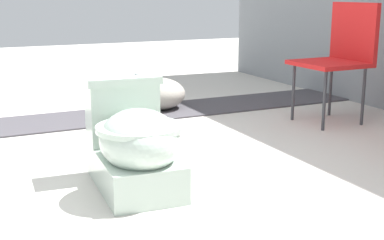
# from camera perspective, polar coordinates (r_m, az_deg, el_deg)

# --- Properties ---
(ground_plane) EXTENTS (14.00, 14.00, 0.00)m
(ground_plane) POSITION_cam_1_polar(r_m,az_deg,el_deg) (2.60, -10.74, -7.20)
(ground_plane) COLOR beige
(gravel_strip) EXTENTS (0.56, 8.00, 0.01)m
(gravel_strip) POSITION_cam_1_polar(r_m,az_deg,el_deg) (4.01, -8.98, 0.38)
(gravel_strip) COLOR #423F44
(gravel_strip) RESTS_ON ground
(toilet) EXTENTS (0.66, 0.42, 0.52)m
(toilet) POSITION_cam_1_polar(r_m,az_deg,el_deg) (2.51, -6.18, -2.47)
(toilet) COLOR #B2C6B7
(toilet) RESTS_ON ground
(folding_chair_left) EXTENTS (0.45, 0.45, 0.83)m
(folding_chair_left) POSITION_cam_1_polar(r_m,az_deg,el_deg) (3.91, 15.65, 7.23)
(folding_chair_left) COLOR red
(folding_chair_left) RESTS_ON ground
(boulder_near) EXTENTS (0.62, 0.62, 0.25)m
(boulder_near) POSITION_cam_1_polar(r_m,az_deg,el_deg) (4.21, -3.72, 2.81)
(boulder_near) COLOR gray
(boulder_near) RESTS_ON ground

